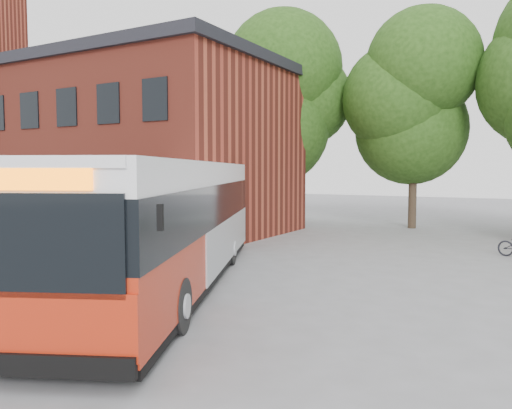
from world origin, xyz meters
The scene contains 6 objects.
ground centered at (0.00, 0.00, 0.00)m, with size 100.00×100.00×0.00m, color slate.
station_building centered at (-13.00, 9.00, 4.25)m, with size 18.40×10.40×8.50m, color maroon, non-canonical shape.
bus_shelter centered at (-4.50, -1.00, 1.45)m, with size 3.60×7.00×2.90m, color #28282C, non-canonical shape.
tree_0 centered at (-6.00, 16.00, 5.50)m, with size 7.92×7.92×11.00m, color #1D3D10, non-canonical shape.
tree_1 centered at (1.00, 17.00, 5.20)m, with size 7.92×7.92×10.40m, color #1D3D10, non-canonical shape.
city_bus centered at (-1.88, -0.18, 1.68)m, with size 2.82×13.25×3.37m, color #B1250E, non-canonical shape.
Camera 1 is at (6.69, -10.69, 3.17)m, focal length 35.00 mm.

